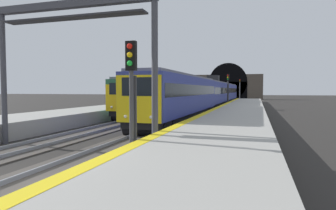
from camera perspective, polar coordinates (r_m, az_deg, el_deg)
ground_plane at (r=9.90m, az=-24.37°, el=-13.86°), size 320.00×320.00×0.00m
platform_right at (r=7.64m, az=3.63°, el=-14.64°), size 112.00×4.79×1.02m
platform_right_edge_strip at (r=8.25m, az=-11.24°, el=-9.66°), size 112.00×0.50×0.01m
track_main_line at (r=9.89m, az=-24.37°, el=-13.63°), size 160.00×3.06×0.21m
train_main_approaching at (r=44.37m, az=8.81°, el=2.29°), size 57.16×3.21×5.00m
train_adjacent_platform at (r=42.28m, az=2.51°, el=2.22°), size 38.50×3.29×4.83m
railway_signal_near at (r=10.59m, az=-7.15°, el=2.79°), size 0.39×0.38×4.56m
railway_signal_mid at (r=46.27m, az=11.63°, el=3.37°), size 0.39×0.38×5.28m
railway_signal_far at (r=79.06m, az=13.87°, el=3.23°), size 0.39×0.38×5.67m
overhead_signal_gantry at (r=14.89m, az=-18.29°, el=12.45°), size 0.70×8.62×7.03m
tunnel_portal at (r=91.30m, az=11.70°, el=3.52°), size 2.79×20.32×11.38m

